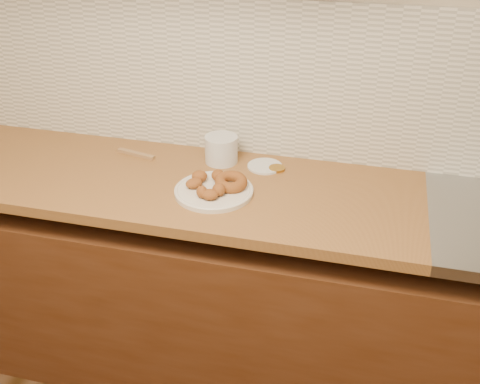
{
  "coord_description": "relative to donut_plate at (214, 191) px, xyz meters",
  "views": [
    {
      "loc": [
        0.28,
        -0.01,
        1.89
      ],
      "look_at": [
        -0.13,
        1.61,
        0.93
      ],
      "focal_mm": 42.0,
      "sensor_mm": 36.0,
      "label": 1
    }
  ],
  "objects": [
    {
      "name": "fried_dough_chunks",
      "position": [
        -0.02,
        -0.01,
        0.03
      ],
      "size": [
        0.17,
        0.19,
        0.04
      ],
      "color": "brown",
      "rests_on": "donut_plate"
    },
    {
      "name": "ring_donut",
      "position": [
        0.05,
        0.03,
        0.03
      ],
      "size": [
        0.16,
        0.16,
        0.05
      ],
      "primitive_type": "torus",
      "rotation": [
        0.1,
        0.0,
        0.59
      ],
      "color": "brown",
      "rests_on": "donut_plate"
    },
    {
      "name": "brass_jar_lid",
      "position": [
        0.18,
        0.23,
        -0.0
      ],
      "size": [
        0.08,
        0.08,
        0.01
      ],
      "primitive_type": "cylinder",
      "rotation": [
        0.0,
        0.0,
        0.34
      ],
      "color": "#AC7E2D",
      "rests_on": "butcher_block"
    },
    {
      "name": "wooden_utensil",
      "position": [
        -0.39,
        0.21,
        -0.0
      ],
      "size": [
        0.17,
        0.06,
        0.01
      ],
      "primitive_type": "cube",
      "rotation": [
        0.0,
        0.0,
        -0.22
      ],
      "color": "#966F45",
      "rests_on": "butcher_block"
    },
    {
      "name": "butcher_block",
      "position": [
        -0.42,
        0.06,
        -0.03
      ],
      "size": [
        2.3,
        0.62,
        0.04
      ],
      "primitive_type": "cube",
      "color": "#9A6837",
      "rests_on": "base_cabinet"
    },
    {
      "name": "donut_plate",
      "position": [
        0.0,
        0.0,
        0.0
      ],
      "size": [
        0.28,
        0.28,
        0.02
      ],
      "primitive_type": "cylinder",
      "color": "silver",
      "rests_on": "butcher_block"
    },
    {
      "name": "tub_lid",
      "position": [
        0.13,
        0.24,
        -0.0
      ],
      "size": [
        0.16,
        0.16,
        0.01
      ],
      "primitive_type": "cylinder",
      "rotation": [
        0.0,
        0.0,
        0.28
      ],
      "color": "silver",
      "rests_on": "butcher_block"
    },
    {
      "name": "wall_back",
      "position": [
        0.23,
        0.37,
        0.44
      ],
      "size": [
        4.0,
        0.02,
        2.7
      ],
      "primitive_type": "cube",
      "color": "#B8A991",
      "rests_on": "ground"
    },
    {
      "name": "base_cabinet",
      "position": [
        0.23,
        0.06,
        -0.52
      ],
      "size": [
        3.6,
        0.6,
        0.77
      ],
      "primitive_type": "cube",
      "color": "#532E1A",
      "rests_on": "floor"
    },
    {
      "name": "plastic_tub",
      "position": [
        -0.04,
        0.25,
        0.04
      ],
      "size": [
        0.13,
        0.13,
        0.11
      ],
      "primitive_type": "cylinder",
      "rotation": [
        0.0,
        0.0,
        -0.06
      ],
      "color": "silver",
      "rests_on": "butcher_block"
    },
    {
      "name": "backsplash",
      "position": [
        0.23,
        0.36,
        0.29
      ],
      "size": [
        3.6,
        0.02,
        0.6
      ],
      "primitive_type": "cube",
      "color": "beige",
      "rests_on": "wall_back"
    }
  ]
}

